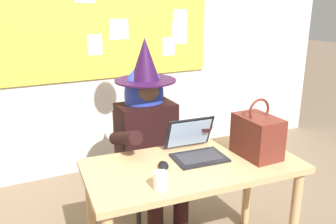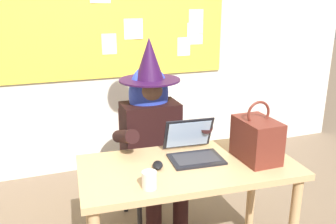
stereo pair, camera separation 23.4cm
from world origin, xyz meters
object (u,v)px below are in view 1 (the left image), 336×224
at_px(handbag, 257,136).
at_px(coffee_mug, 161,181).
at_px(desk_main, 193,178).
at_px(chair_at_desk, 143,158).
at_px(laptop, 195,148).
at_px(computer_mouse, 163,165).
at_px(person_costumed, 149,129).

xyz_separation_m(handbag, coffee_mug, (-0.72, -0.12, -0.09)).
xyz_separation_m(desk_main, coffee_mug, (-0.31, -0.19, 0.15)).
bearing_deg(chair_at_desk, laptop, 7.70).
bearing_deg(coffee_mug, computer_mouse, 61.12).
height_order(chair_at_desk, coffee_mug, chair_at_desk).
bearing_deg(laptop, desk_main, -121.22).
bearing_deg(person_costumed, coffee_mug, -18.84).
bearing_deg(computer_mouse, person_costumed, 92.21).
distance_m(person_costumed, computer_mouse, 0.56).
relative_size(computer_mouse, coffee_mug, 1.09).
height_order(laptop, coffee_mug, laptop).
bearing_deg(laptop, chair_at_desk, 106.56).
bearing_deg(handbag, coffee_mug, -170.86).
xyz_separation_m(computer_mouse, coffee_mug, (-0.12, -0.21, 0.03)).
distance_m(desk_main, coffee_mug, 0.39).
bearing_deg(handbag, laptop, 153.40).
xyz_separation_m(laptop, coffee_mug, (-0.38, -0.29, -0.00)).
height_order(chair_at_desk, computer_mouse, chair_at_desk).
bearing_deg(coffee_mug, desk_main, 31.90).
height_order(desk_main, person_costumed, person_costumed).
bearing_deg(person_costumed, computer_mouse, -14.58).
bearing_deg(person_costumed, chair_at_desk, -176.95).
relative_size(chair_at_desk, laptop, 2.56).
relative_size(laptop, coffee_mug, 3.64).
bearing_deg(desk_main, coffee_mug, -148.10).
relative_size(handbag, coffee_mug, 3.98).
height_order(computer_mouse, coffee_mug, coffee_mug).
xyz_separation_m(person_costumed, handbag, (0.47, -0.64, 0.09)).
bearing_deg(coffee_mug, laptop, 37.41).
height_order(desk_main, laptop, laptop).
distance_m(laptop, coffee_mug, 0.48).
height_order(desk_main, handbag, handbag).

